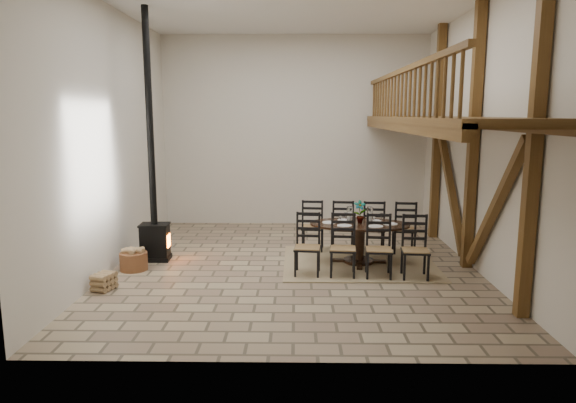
{
  "coord_description": "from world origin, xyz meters",
  "views": [
    {
      "loc": [
        0.03,
        -9.78,
        2.97
      ],
      "look_at": [
        -0.13,
        0.4,
        1.22
      ],
      "focal_mm": 32.0,
      "sensor_mm": 36.0,
      "label": 1
    }
  ],
  "objects_px": {
    "log_stack": "(104,282)",
    "log_basket": "(134,260)",
    "wood_stove": "(154,205)",
    "dining_table": "(359,243)"
  },
  "relations": [
    {
      "from": "log_basket",
      "to": "log_stack",
      "type": "height_order",
      "value": "log_basket"
    },
    {
      "from": "dining_table",
      "to": "wood_stove",
      "type": "height_order",
      "value": "wood_stove"
    },
    {
      "from": "dining_table",
      "to": "log_basket",
      "type": "relative_size",
      "value": 5.0
    },
    {
      "from": "wood_stove",
      "to": "log_basket",
      "type": "xyz_separation_m",
      "value": [
        -0.24,
        -0.68,
        -0.96
      ]
    },
    {
      "from": "dining_table",
      "to": "log_stack",
      "type": "height_order",
      "value": "dining_table"
    },
    {
      "from": "wood_stove",
      "to": "log_basket",
      "type": "bearing_deg",
      "value": -111.52
    },
    {
      "from": "dining_table",
      "to": "log_stack",
      "type": "xyz_separation_m",
      "value": [
        -4.53,
        -1.68,
        -0.26
      ]
    },
    {
      "from": "wood_stove",
      "to": "log_stack",
      "type": "bearing_deg",
      "value": -104.18
    },
    {
      "from": "log_stack",
      "to": "log_basket",
      "type": "bearing_deg",
      "value": 82.67
    },
    {
      "from": "log_basket",
      "to": "log_stack",
      "type": "relative_size",
      "value": 1.13
    }
  ]
}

